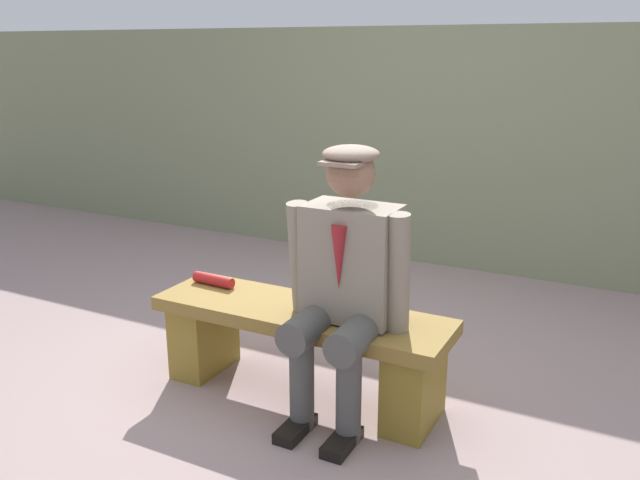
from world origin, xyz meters
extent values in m
plane|color=gray|center=(0.00, 0.00, 0.00)|extent=(30.00, 30.00, 0.00)
cube|color=olive|center=(0.00, 0.00, 0.42)|extent=(1.45, 0.43, 0.07)
cube|color=olive|center=(-0.58, 0.00, 0.19)|extent=(0.19, 0.36, 0.39)
cube|color=olive|center=(0.58, 0.00, 0.19)|extent=(0.19, 0.36, 0.39)
cube|color=gray|center=(-0.26, 0.00, 0.72)|extent=(0.41, 0.25, 0.52)
cylinder|color=#1E2338|center=(-0.26, 0.00, 0.95)|extent=(0.23, 0.23, 0.06)
cone|color=maroon|center=(-0.26, 0.13, 0.78)|extent=(0.07, 0.07, 0.28)
sphere|color=#8C664C|center=(-0.26, 0.02, 1.13)|extent=(0.21, 0.21, 0.21)
ellipsoid|color=gray|center=(-0.26, 0.02, 1.21)|extent=(0.25, 0.25, 0.07)
cube|color=gray|center=(-0.26, 0.12, 1.18)|extent=(0.17, 0.10, 0.02)
cylinder|color=#494946|center=(-0.38, 0.13, 0.46)|extent=(0.15, 0.46, 0.15)
cylinder|color=#494946|center=(-0.38, 0.26, 0.23)|extent=(0.11, 0.11, 0.46)
cube|color=black|center=(-0.38, 0.32, 0.03)|extent=(0.10, 0.24, 0.05)
cylinder|color=gray|center=(-0.50, 0.04, 0.71)|extent=(0.10, 0.13, 0.54)
cylinder|color=#494946|center=(-0.15, 0.13, 0.46)|extent=(0.15, 0.46, 0.15)
cylinder|color=#494946|center=(-0.15, 0.26, 0.23)|extent=(0.11, 0.11, 0.46)
cube|color=black|center=(-0.15, 0.32, 0.03)|extent=(0.10, 0.24, 0.05)
cylinder|color=gray|center=(-0.03, 0.04, 0.71)|extent=(0.10, 0.16, 0.54)
cylinder|color=#B21E1E|center=(0.55, -0.07, 0.48)|extent=(0.24, 0.07, 0.06)
cube|color=#737B5C|center=(0.00, -2.38, 0.90)|extent=(12.00, 0.24, 1.79)
camera|label=1|loc=(-1.43, 2.56, 1.64)|focal=37.30mm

